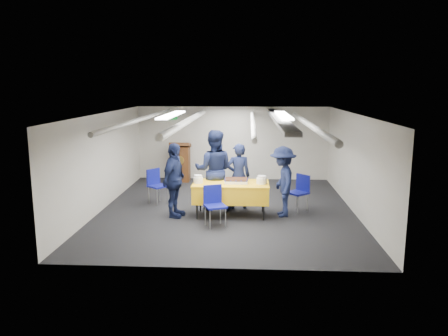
{
  "coord_description": "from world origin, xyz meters",
  "views": [
    {
      "loc": [
        0.51,
        -10.2,
        2.95
      ],
      "look_at": [
        -0.06,
        -0.2,
        1.05
      ],
      "focal_mm": 35.0,
      "sensor_mm": 36.0,
      "label": 1
    }
  ],
  "objects_px": {
    "sailor_a": "(238,176)",
    "sailor_d": "(283,182)",
    "podium": "(181,162)",
    "chair_near": "(214,201)",
    "chair_right": "(300,189)",
    "sailor_c": "(174,180)",
    "sailor_b": "(214,170)",
    "sheet_cake": "(236,181)",
    "serving_table": "(231,192)",
    "chair_left": "(156,182)"
  },
  "relations": [
    {
      "from": "serving_table",
      "to": "chair_near",
      "type": "height_order",
      "value": "chair_near"
    },
    {
      "from": "podium",
      "to": "chair_left",
      "type": "bearing_deg",
      "value": -95.12
    },
    {
      "from": "sheet_cake",
      "to": "podium",
      "type": "relative_size",
      "value": 0.43
    },
    {
      "from": "sailor_d",
      "to": "chair_left",
      "type": "bearing_deg",
      "value": -111.47
    },
    {
      "from": "sheet_cake",
      "to": "sailor_c",
      "type": "height_order",
      "value": "sailor_c"
    },
    {
      "from": "podium",
      "to": "chair_left",
      "type": "height_order",
      "value": "podium"
    },
    {
      "from": "chair_near",
      "to": "sailor_d",
      "type": "distance_m",
      "value": 1.72
    },
    {
      "from": "sailor_c",
      "to": "chair_right",
      "type": "bearing_deg",
      "value": -63.01
    },
    {
      "from": "sheet_cake",
      "to": "sailor_c",
      "type": "xyz_separation_m",
      "value": [
        -1.39,
        -0.2,
        0.03
      ]
    },
    {
      "from": "podium",
      "to": "sailor_c",
      "type": "bearing_deg",
      "value": -83.29
    },
    {
      "from": "chair_left",
      "to": "podium",
      "type": "bearing_deg",
      "value": 84.88
    },
    {
      "from": "chair_near",
      "to": "sailor_a",
      "type": "bearing_deg",
      "value": 70.99
    },
    {
      "from": "serving_table",
      "to": "sailor_a",
      "type": "relative_size",
      "value": 1.08
    },
    {
      "from": "podium",
      "to": "sheet_cake",
      "type": "bearing_deg",
      "value": -62.61
    },
    {
      "from": "chair_right",
      "to": "chair_left",
      "type": "relative_size",
      "value": 1.0
    },
    {
      "from": "sheet_cake",
      "to": "sailor_d",
      "type": "distance_m",
      "value": 1.05
    },
    {
      "from": "sailor_b",
      "to": "sailor_c",
      "type": "bearing_deg",
      "value": 40.72
    },
    {
      "from": "serving_table",
      "to": "sailor_b",
      "type": "height_order",
      "value": "sailor_b"
    },
    {
      "from": "chair_right",
      "to": "chair_near",
      "type": "bearing_deg",
      "value": -147.49
    },
    {
      "from": "chair_near",
      "to": "sailor_b",
      "type": "relative_size",
      "value": 0.45
    },
    {
      "from": "podium",
      "to": "chair_right",
      "type": "xyz_separation_m",
      "value": [
        3.33,
        -3.08,
        -0.08
      ]
    },
    {
      "from": "sheet_cake",
      "to": "podium",
      "type": "distance_m",
      "value": 3.99
    },
    {
      "from": "sailor_c",
      "to": "chair_near",
      "type": "bearing_deg",
      "value": -107.57
    },
    {
      "from": "chair_near",
      "to": "podium",
      "type": "bearing_deg",
      "value": 107.79
    },
    {
      "from": "sailor_a",
      "to": "chair_near",
      "type": "bearing_deg",
      "value": 61.4
    },
    {
      "from": "chair_left",
      "to": "sailor_b",
      "type": "bearing_deg",
      "value": -17.73
    },
    {
      "from": "serving_table",
      "to": "sailor_a",
      "type": "height_order",
      "value": "sailor_a"
    },
    {
      "from": "chair_near",
      "to": "serving_table",
      "type": "bearing_deg",
      "value": 66.74
    },
    {
      "from": "chair_right",
      "to": "sailor_a",
      "type": "relative_size",
      "value": 0.55
    },
    {
      "from": "podium",
      "to": "chair_right",
      "type": "height_order",
      "value": "podium"
    },
    {
      "from": "serving_table",
      "to": "chair_near",
      "type": "distance_m",
      "value": 0.82
    },
    {
      "from": "serving_table",
      "to": "podium",
      "type": "bearing_deg",
      "value": 115.63
    },
    {
      "from": "sheet_cake",
      "to": "chair_right",
      "type": "bearing_deg",
      "value": 16.71
    },
    {
      "from": "sailor_a",
      "to": "chair_right",
      "type": "bearing_deg",
      "value": 164.36
    },
    {
      "from": "sailor_b",
      "to": "sheet_cake",
      "type": "bearing_deg",
      "value": 141.3
    },
    {
      "from": "sailor_b",
      "to": "sailor_c",
      "type": "xyz_separation_m",
      "value": [
        -0.84,
        -0.67,
        -0.12
      ]
    },
    {
      "from": "chair_left",
      "to": "sailor_b",
      "type": "distance_m",
      "value": 1.65
    },
    {
      "from": "podium",
      "to": "sailor_a",
      "type": "distance_m",
      "value": 3.48
    },
    {
      "from": "chair_near",
      "to": "sailor_b",
      "type": "height_order",
      "value": "sailor_b"
    },
    {
      "from": "chair_left",
      "to": "sailor_d",
      "type": "relative_size",
      "value": 0.54
    },
    {
      "from": "sailor_a",
      "to": "sailor_c",
      "type": "xyz_separation_m",
      "value": [
        -1.43,
        -0.81,
        0.05
      ]
    },
    {
      "from": "podium",
      "to": "chair_near",
      "type": "xyz_separation_m",
      "value": [
        1.39,
        -4.32,
        -0.08
      ]
    },
    {
      "from": "chair_right",
      "to": "sailor_a",
      "type": "bearing_deg",
      "value": 173.95
    },
    {
      "from": "sailor_d",
      "to": "chair_right",
      "type": "bearing_deg",
      "value": 130.35
    },
    {
      "from": "sheet_cake",
      "to": "chair_right",
      "type": "xyz_separation_m",
      "value": [
        1.5,
        0.45,
        -0.28
      ]
    },
    {
      "from": "chair_right",
      "to": "sailor_d",
      "type": "relative_size",
      "value": 0.54
    },
    {
      "from": "sailor_a",
      "to": "sailor_d",
      "type": "relative_size",
      "value": 0.99
    },
    {
      "from": "podium",
      "to": "sailor_d",
      "type": "xyz_separation_m",
      "value": [
        2.89,
        -3.53,
        0.19
      ]
    },
    {
      "from": "chair_right",
      "to": "sailor_b",
      "type": "xyz_separation_m",
      "value": [
        -2.05,
        0.02,
        0.43
      ]
    },
    {
      "from": "chair_right",
      "to": "sailor_c",
      "type": "relative_size",
      "value": 0.51
    }
  ]
}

